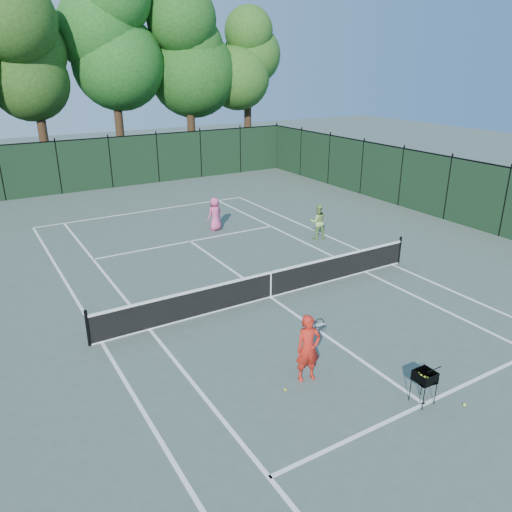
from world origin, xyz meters
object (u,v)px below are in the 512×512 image
player_pink (215,214)px  loose_ball_near_cart (464,405)px  ball_hopper (425,377)px  player_green (318,222)px  coach (308,348)px  loose_ball_midcourt (286,390)px

player_pink → loose_ball_near_cart: bearing=74.7°
player_pink → ball_hopper: player_pink is taller
player_pink → loose_ball_near_cart: size_ratio=22.35×
player_pink → player_green: player_green is taller
coach → ball_hopper: size_ratio=2.09×
ball_hopper → loose_ball_midcourt: (-2.39, 1.92, -0.64)m
loose_ball_midcourt → player_green: bearing=48.7°
coach → loose_ball_midcourt: coach is taller
coach → loose_ball_near_cart: 3.66m
coach → player_green: 10.48m
coach → player_pink: 11.97m
player_pink → player_green: size_ratio=1.00×
coach → loose_ball_near_cart: coach is taller
coach → player_green: (6.58, 8.16, -0.08)m
ball_hopper → loose_ball_near_cart: ball_hopper is taller
player_green → loose_ball_midcourt: size_ratio=22.44×
ball_hopper → loose_ball_near_cart: 1.13m
player_pink → loose_ball_near_cart: (-0.93, -14.15, -0.73)m
loose_ball_near_cart → loose_ball_midcourt: same height
coach → ball_hopper: bearing=-39.3°
player_green → loose_ball_midcourt: player_green is taller
loose_ball_near_cart → loose_ball_midcourt: bearing=141.0°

